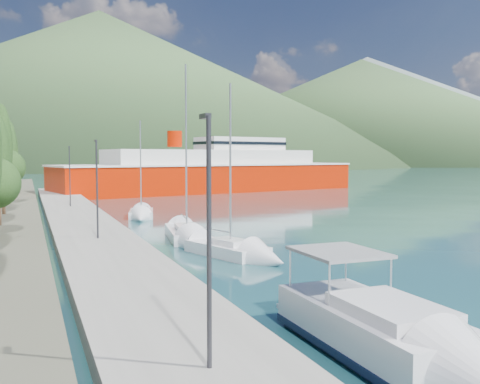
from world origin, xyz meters
name	(u,v)px	position (x,y,z in m)	size (l,w,h in m)	color
ground	(83,179)	(0.00, 120.00, 0.00)	(1400.00, 1400.00, 0.00)	#1C4B52
quay	(81,224)	(-9.00, 26.00, 0.40)	(5.00, 88.00, 0.80)	gray
hills_far	(161,96)	(138.59, 618.73, 77.39)	(1480.00, 900.00, 180.00)	slate
hills_near	(185,98)	(98.04, 372.50, 49.18)	(1010.00, 520.00, 115.00)	#3B5A31
tree_row	(2,159)	(-14.98, 32.40, 5.64)	(3.85, 63.25, 10.39)	#47301E
lamp_posts	(96,185)	(-9.00, 15.38, 4.08)	(0.15, 44.77, 6.06)	#2D2D33
motor_cruiser	(409,353)	(-3.55, -7.18, 0.59)	(2.86, 9.72, 3.58)	black
sailboat_near	(247,255)	(-1.52, 9.13, 0.30)	(4.53, 7.92, 10.91)	silver
sailboat_mid	(190,239)	(-2.94, 15.64, 0.32)	(3.73, 9.35, 13.09)	silver
sailboat_far	(141,216)	(-3.23, 30.82, 0.29)	(3.66, 7.16, 10.07)	silver
ferry	(215,173)	(15.80, 64.93, 3.13)	(52.98, 21.88, 10.30)	#B21800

